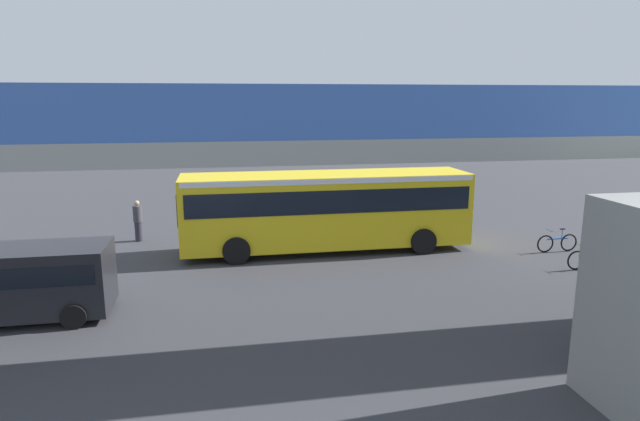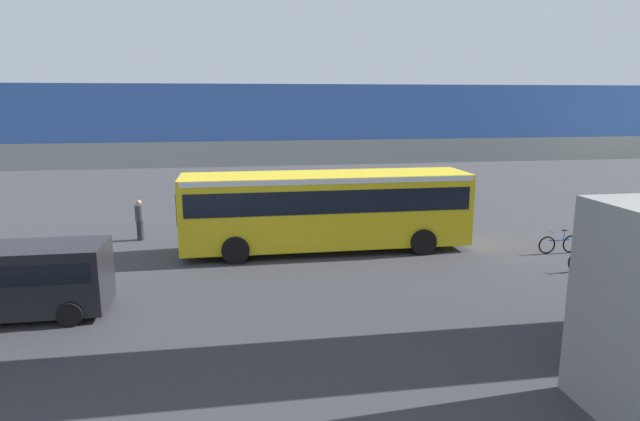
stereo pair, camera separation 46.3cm
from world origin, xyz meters
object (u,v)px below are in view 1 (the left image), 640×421
object	(u,v)px
city_bus	(326,205)
pedestrian	(138,221)
bicycle_green	(589,259)
bicycle_blue	(557,243)
traffic_sign	(396,188)
parked_van	(20,278)

from	to	relation	value
city_bus	pedestrian	distance (m)	8.33
bicycle_green	city_bus	bearing A→B (deg)	-25.38
bicycle_blue	traffic_sign	size ratio (longest dim) A/B	0.63
bicycle_green	bicycle_blue	size ratio (longest dim) A/B	1.00
bicycle_blue	pedestrian	size ratio (longest dim) A/B	0.99
traffic_sign	city_bus	bearing A→B (deg)	40.51
parked_van	traffic_sign	xyz separation A→B (m)	(-13.85, -8.81, 0.71)
traffic_sign	bicycle_blue	bearing A→B (deg)	132.66
traffic_sign	parked_van	bearing A→B (deg)	32.47
bicycle_green	traffic_sign	xyz separation A→B (m)	(4.82, -7.72, 1.52)
bicycle_green	bicycle_blue	distance (m)	2.26
bicycle_green	bicycle_blue	bearing A→B (deg)	-95.58
bicycle_green	pedestrian	xyz separation A→B (m)	(16.67, -7.10, 0.51)
city_bus	bicycle_blue	distance (m)	9.47
city_bus	pedestrian	size ratio (longest dim) A/B	6.44
parked_van	pedestrian	size ratio (longest dim) A/B	2.68
pedestrian	bicycle_green	bearing A→B (deg)	156.93
bicycle_green	bicycle_blue	world-z (taller)	same
bicycle_green	traffic_sign	size ratio (longest dim) A/B	0.63
bicycle_green	pedestrian	size ratio (longest dim) A/B	0.99
bicycle_blue	pedestrian	bearing A→B (deg)	-16.02
parked_van	bicycle_blue	xyz separation A→B (m)	(-18.89, -3.34, -0.81)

